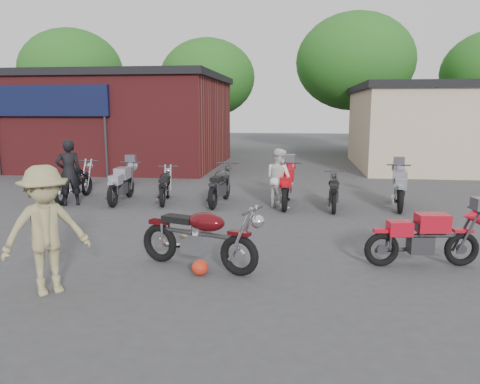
# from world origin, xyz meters

# --- Properties ---
(ground) EXTENTS (90.00, 90.00, 0.00)m
(ground) POSITION_xyz_m (0.00, 0.00, 0.00)
(ground) COLOR #3A3A3D
(brick_building) EXTENTS (12.00, 8.00, 4.00)m
(brick_building) POSITION_xyz_m (-9.00, 14.00, 2.00)
(brick_building) COLOR maroon
(brick_building) RESTS_ON ground
(stucco_building) EXTENTS (10.00, 8.00, 3.50)m
(stucco_building) POSITION_xyz_m (8.50, 15.00, 1.75)
(stucco_building) COLOR tan
(stucco_building) RESTS_ON ground
(tree_0) EXTENTS (6.56, 6.56, 8.20)m
(tree_0) POSITION_xyz_m (-14.00, 22.00, 4.10)
(tree_0) COLOR #195416
(tree_0) RESTS_ON ground
(tree_1) EXTENTS (5.92, 5.92, 7.40)m
(tree_1) POSITION_xyz_m (-5.00, 22.00, 3.70)
(tree_1) COLOR #195416
(tree_1) RESTS_ON ground
(tree_2) EXTENTS (7.04, 7.04, 8.80)m
(tree_2) POSITION_xyz_m (4.00, 22.00, 4.40)
(tree_2) COLOR #195416
(tree_2) RESTS_ON ground
(vintage_motorcycle) EXTENTS (2.30, 1.41, 1.27)m
(vintage_motorcycle) POSITION_xyz_m (-0.80, -0.13, 0.63)
(vintage_motorcycle) COLOR #48090D
(vintage_motorcycle) RESTS_ON ground
(sportbike) EXTENTS (1.98, 0.89, 1.11)m
(sportbike) POSITION_xyz_m (3.00, 0.50, 0.56)
(sportbike) COLOR red
(sportbike) RESTS_ON ground
(helmet) EXTENTS (0.36, 0.36, 0.26)m
(helmet) POSITION_xyz_m (-0.75, -0.43, 0.13)
(helmet) COLOR red
(helmet) RESTS_ON ground
(person_dark) EXTENTS (0.81, 0.74, 1.86)m
(person_dark) POSITION_xyz_m (-5.55, 4.62, 0.93)
(person_dark) COLOR black
(person_dark) RESTS_ON ground
(person_light) EXTENTS (1.00, 1.00, 1.64)m
(person_light) POSITION_xyz_m (0.28, 5.04, 0.82)
(person_light) COLOR silver
(person_light) RESTS_ON ground
(person_tan) EXTENTS (1.39, 1.35, 1.91)m
(person_tan) POSITION_xyz_m (-2.79, -1.44, 0.95)
(person_tan) COLOR #958A5C
(person_tan) RESTS_ON ground
(row_bike_0) EXTENTS (0.74, 2.11, 1.21)m
(row_bike_0) POSITION_xyz_m (-5.79, 5.39, 0.61)
(row_bike_0) COLOR black
(row_bike_0) RESTS_ON ground
(row_bike_1) EXTENTS (0.78, 2.09, 1.19)m
(row_bike_1) POSITION_xyz_m (-4.30, 5.29, 0.60)
(row_bike_1) COLOR #92929F
(row_bike_1) RESTS_ON ground
(row_bike_2) EXTENTS (0.91, 1.93, 1.08)m
(row_bike_2) POSITION_xyz_m (-3.02, 5.39, 0.54)
(row_bike_2) COLOR black
(row_bike_2) RESTS_ON ground
(row_bike_3) EXTENTS (0.86, 2.13, 1.21)m
(row_bike_3) POSITION_xyz_m (-1.40, 5.37, 0.60)
(row_bike_3) COLOR #242426
(row_bike_3) RESTS_ON ground
(row_bike_4) EXTENTS (0.79, 2.17, 1.25)m
(row_bike_4) POSITION_xyz_m (0.50, 5.35, 0.62)
(row_bike_4) COLOR red
(row_bike_4) RESTS_ON ground
(row_bike_5) EXTENTS (0.69, 1.83, 1.05)m
(row_bike_5) POSITION_xyz_m (1.78, 5.11, 0.52)
(row_bike_5) COLOR black
(row_bike_5) RESTS_ON ground
(row_bike_6) EXTENTS (0.99, 2.17, 1.21)m
(row_bike_6) POSITION_xyz_m (3.57, 5.48, 0.61)
(row_bike_6) COLOR gray
(row_bike_6) RESTS_ON ground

